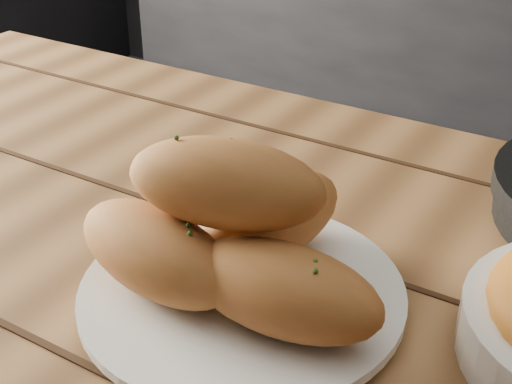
# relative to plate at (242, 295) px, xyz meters

# --- Properties ---
(plate) EXTENTS (0.25, 0.25, 0.02)m
(plate) POSITION_rel_plate_xyz_m (0.00, 0.00, 0.00)
(plate) COLOR white
(plate) RESTS_ON table
(bread_rolls) EXTENTS (0.25, 0.21, 0.12)m
(bread_rolls) POSITION_rel_plate_xyz_m (-0.01, -0.00, 0.05)
(bread_rolls) COLOR #B06130
(bread_rolls) RESTS_ON plate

